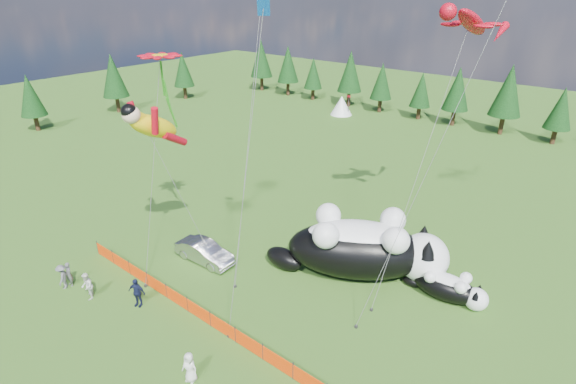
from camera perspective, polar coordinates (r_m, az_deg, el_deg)
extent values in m
plane|color=#153509|center=(29.30, -6.63, -12.71)|extent=(160.00, 160.00, 0.00)
cylinder|color=#262626|center=(35.34, -23.02, -6.50)|extent=(0.06, 0.06, 1.10)
cylinder|color=#262626|center=(33.78, -21.34, -7.71)|extent=(0.06, 0.06, 1.10)
cylinder|color=#262626|center=(32.26, -19.48, -9.03)|extent=(0.06, 0.06, 1.10)
cylinder|color=#262626|center=(30.80, -17.43, -10.48)|extent=(0.06, 0.06, 1.10)
cylinder|color=#262626|center=(29.40, -15.16, -12.04)|extent=(0.06, 0.06, 1.10)
cylinder|color=#262626|center=(28.08, -12.63, -13.74)|extent=(0.06, 0.06, 1.10)
cylinder|color=#262626|center=(26.84, -9.82, -15.56)|extent=(0.06, 0.06, 1.10)
cylinder|color=#262626|center=(25.69, -6.69, -17.52)|extent=(0.06, 0.06, 1.10)
cylinder|color=#262626|center=(24.66, -3.21, -19.59)|extent=(0.06, 0.06, 1.10)
cylinder|color=#262626|center=(23.74, 0.65, -21.76)|extent=(0.06, 0.06, 1.10)
cube|color=#FF3F05|center=(34.58, -22.19, -7.16)|extent=(2.00, 0.04, 0.90)
cube|color=#FF3F05|center=(33.04, -20.42, -8.43)|extent=(2.00, 0.04, 0.90)
cube|color=#FF3F05|center=(31.55, -18.47, -9.81)|extent=(2.00, 0.04, 0.90)
cube|color=#FF3F05|center=(30.12, -16.31, -11.32)|extent=(2.00, 0.04, 0.90)
cube|color=#FF3F05|center=(28.76, -13.92, -12.95)|extent=(2.00, 0.04, 0.90)
cube|color=#FF3F05|center=(27.48, -11.25, -14.71)|extent=(2.00, 0.04, 0.90)
cube|color=#FF3F05|center=(26.28, -8.29, -16.61)|extent=(2.00, 0.04, 0.90)
cube|color=#FF3F05|center=(25.19, -5.00, -18.63)|extent=(2.00, 0.04, 0.90)
cube|color=#FF3F05|center=(24.22, -1.33, -20.75)|extent=(2.00, 0.04, 0.90)
cube|color=#FF3F05|center=(23.38, 2.74, -22.95)|extent=(2.00, 0.04, 0.90)
ellipsoid|color=black|center=(30.21, 8.76, -7.31)|extent=(10.08, 8.39, 3.67)
ellipsoid|color=white|center=(29.73, 8.88, -5.81)|extent=(7.52, 6.18, 2.24)
sphere|color=white|center=(30.75, 16.81, -8.01)|extent=(3.26, 3.26, 3.26)
sphere|color=#EE5C8B|center=(31.02, 19.36, -8.10)|extent=(0.46, 0.46, 0.46)
ellipsoid|color=black|center=(31.06, -0.53, -8.45)|extent=(3.18, 2.69, 1.43)
cone|color=black|center=(29.25, 17.36, -6.90)|extent=(1.14, 1.14, 1.14)
cone|color=black|center=(30.92, 16.88, -4.99)|extent=(1.14, 1.14, 1.14)
sphere|color=white|center=(30.64, 13.18, -3.46)|extent=(1.71, 1.71, 1.71)
sphere|color=white|center=(28.34, 13.54, -6.00)|extent=(1.71, 1.71, 1.71)
sphere|color=white|center=(30.50, 5.15, -2.99)|extent=(1.71, 1.71, 1.71)
sphere|color=white|center=(28.18, 4.82, -5.51)|extent=(1.71, 1.71, 1.71)
ellipsoid|color=black|center=(29.96, 19.37, -11.34)|extent=(4.08, 2.14, 1.58)
ellipsoid|color=white|center=(29.73, 19.48, -10.72)|extent=(3.08, 1.54, 0.97)
sphere|color=white|center=(29.76, 22.79, -12.44)|extent=(1.41, 1.41, 1.41)
sphere|color=#EE5C8B|center=(29.71, 23.92, -12.75)|extent=(0.20, 0.20, 0.20)
ellipsoid|color=black|center=(30.64, 15.43, -10.94)|extent=(1.27, 0.71, 0.62)
cone|color=black|center=(29.10, 22.77, -12.00)|extent=(0.49, 0.49, 0.49)
cone|color=black|center=(29.79, 23.17, -11.14)|extent=(0.49, 0.49, 0.49)
sphere|color=white|center=(29.86, 21.68, -10.12)|extent=(0.74, 0.74, 0.74)
sphere|color=white|center=(28.93, 21.09, -11.25)|extent=(0.74, 0.74, 0.74)
sphere|color=white|center=(30.16, 18.29, -9.16)|extent=(0.74, 0.74, 0.74)
sphere|color=white|center=(29.23, 17.59, -10.24)|extent=(0.74, 0.74, 0.74)
imported|color=#A9A9AD|center=(32.23, -10.56, -7.50)|extent=(4.61, 1.85, 1.49)
imported|color=#57575C|center=(32.56, -26.07, -9.37)|extent=(0.62, 0.42, 1.67)
imported|color=silver|center=(30.81, -24.16, -10.88)|extent=(1.02, 0.91, 1.81)
imported|color=#141939|center=(29.11, -18.65, -11.98)|extent=(1.26, 0.95, 1.92)
imported|color=#57575C|center=(32.47, -26.73, -9.59)|extent=(1.19, 1.15, 1.69)
imported|color=silver|center=(23.96, -12.38, -20.92)|extent=(0.94, 0.72, 1.71)
cylinder|color=#595959|center=(30.30, -12.85, -0.77)|extent=(0.03, 0.03, 10.16)
cube|color=#262626|center=(32.25, -9.35, -8.78)|extent=(0.15, 0.15, 0.16)
cylinder|color=#595959|center=(28.19, 16.64, 3.30)|extent=(0.03, 0.03, 18.29)
cube|color=#262626|center=(28.24, 10.55, -14.48)|extent=(0.15, 0.15, 0.16)
cylinder|color=#595959|center=(29.14, -16.84, 2.09)|extent=(0.03, 0.03, 14.39)
cube|color=#262626|center=(31.04, -17.62, -11.27)|extent=(0.15, 0.15, 0.16)
cube|color=#258818|center=(29.41, -15.41, 11.70)|extent=(0.19, 0.19, 4.21)
cylinder|color=#595959|center=(28.00, -4.97, 7.56)|extent=(0.03, 0.03, 19.70)
cube|color=#262626|center=(29.77, -6.73, -11.81)|extent=(0.15, 0.15, 0.16)
cylinder|color=#595959|center=(23.73, 19.30, 7.06)|extent=(0.03, 0.03, 23.41)
cube|color=#262626|center=(26.97, 8.64, -16.54)|extent=(0.15, 0.15, 0.16)
cylinder|color=#595959|center=(22.83, -5.55, 0.71)|extent=(0.03, 0.03, 17.10)
cube|color=#262626|center=(26.35, -7.53, -17.65)|extent=(0.15, 0.15, 0.16)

